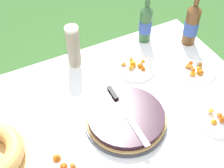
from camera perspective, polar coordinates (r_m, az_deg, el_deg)
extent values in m
cube|color=brown|center=(1.50, -3.56, -6.82)|extent=(1.64, 0.97, 0.03)
cylinder|color=brown|center=(2.30, 9.86, 1.92)|extent=(0.06, 0.06, 0.74)
cube|color=white|center=(1.49, -3.59, -6.36)|extent=(1.65, 0.98, 0.00)
cube|color=white|center=(1.84, -9.79, 3.53)|extent=(1.65, 0.01, 0.10)
cylinder|color=#38383D|center=(1.46, 2.57, -6.71)|extent=(0.38, 0.38, 0.02)
cylinder|color=tan|center=(1.45, 2.59, -6.36)|extent=(0.37, 0.37, 0.01)
cylinder|color=black|center=(1.43, 2.62, -5.90)|extent=(0.35, 0.35, 0.03)
cube|color=silver|center=(1.37, 4.53, -8.27)|extent=(0.03, 0.19, 0.00)
cube|color=black|center=(1.50, 0.11, -1.61)|extent=(0.02, 0.09, 0.01)
cylinder|color=beige|center=(1.71, -6.84, 4.68)|extent=(0.07, 0.07, 0.09)
cylinder|color=beige|center=(1.70, -6.88, 5.00)|extent=(0.07, 0.07, 0.09)
cylinder|color=beige|center=(1.70, -6.91, 5.33)|extent=(0.07, 0.07, 0.09)
cylinder|color=beige|center=(1.69, -6.95, 5.67)|extent=(0.07, 0.07, 0.09)
cylinder|color=beige|center=(1.68, -6.99, 6.00)|extent=(0.07, 0.07, 0.09)
cylinder|color=beige|center=(1.67, -7.03, 6.34)|extent=(0.07, 0.07, 0.09)
cylinder|color=beige|center=(1.66, -7.07, 6.68)|extent=(0.07, 0.07, 0.09)
cylinder|color=beige|center=(1.65, -7.11, 7.03)|extent=(0.07, 0.07, 0.09)
cylinder|color=beige|center=(1.65, -7.15, 7.38)|extent=(0.07, 0.07, 0.09)
cylinder|color=beige|center=(1.64, -7.19, 7.73)|extent=(0.07, 0.07, 0.09)
cylinder|color=beige|center=(1.63, -7.24, 8.09)|extent=(0.07, 0.07, 0.10)
cylinder|color=beige|center=(1.62, -7.28, 8.45)|extent=(0.07, 0.07, 0.09)
cylinder|color=beige|center=(1.61, -7.32, 8.81)|extent=(0.07, 0.07, 0.10)
torus|color=beige|center=(1.59, -7.48, 10.17)|extent=(0.07, 0.07, 0.01)
cylinder|color=#2D562D|center=(1.85, 6.12, 10.55)|extent=(0.07, 0.07, 0.21)
cylinder|color=#334C93|center=(1.85, 6.11, 10.44)|extent=(0.07, 0.07, 0.08)
cone|color=#2D562D|center=(1.78, 6.43, 13.69)|extent=(0.07, 0.07, 0.04)
cylinder|color=#2D562D|center=(1.76, 6.57, 15.08)|extent=(0.03, 0.03, 0.06)
cylinder|color=brown|center=(1.87, 14.25, 10.10)|extent=(0.08, 0.08, 0.22)
cylinder|color=#334C93|center=(1.88, 14.23, 9.99)|extent=(0.08, 0.08, 0.08)
cone|color=brown|center=(1.80, 15.00, 13.39)|extent=(0.08, 0.08, 0.04)
cylinder|color=white|center=(1.71, 4.17, 3.01)|extent=(0.24, 0.24, 0.01)
torus|color=white|center=(1.71, 4.19, 3.20)|extent=(0.23, 0.23, 0.01)
cone|color=orange|center=(1.70, 4.21, 3.44)|extent=(0.04, 0.04, 0.04)
cone|color=#AC500E|center=(1.70, 5.36, 3.40)|extent=(0.05, 0.05, 0.04)
cone|color=#C5740B|center=(1.69, 3.98, 3.81)|extent=(0.05, 0.05, 0.05)
cone|color=#C66311|center=(1.74, 5.82, 4.30)|extent=(0.03, 0.03, 0.03)
cone|color=#A75711|center=(1.71, 2.18, 3.84)|extent=(0.04, 0.04, 0.03)
cone|color=#B74D0D|center=(1.68, 5.79, 2.95)|extent=(0.03, 0.03, 0.02)
cone|color=#B55E0B|center=(1.74, 3.55, 4.79)|extent=(0.04, 0.04, 0.03)
cone|color=#BD7213|center=(1.68, 3.40, 3.25)|extent=(0.04, 0.05, 0.03)
cylinder|color=white|center=(1.75, 15.18, 2.30)|extent=(0.21, 0.21, 0.01)
torus|color=white|center=(1.74, 15.23, 2.49)|extent=(0.21, 0.21, 0.01)
cone|color=#A65110|center=(1.72, 15.82, 2.20)|extent=(0.04, 0.05, 0.05)
cone|color=orange|center=(1.71, 14.59, 1.96)|extent=(0.05, 0.05, 0.04)
cone|color=#D0520D|center=(1.75, 14.21, 3.89)|extent=(0.04, 0.04, 0.02)
cone|color=#CA570F|center=(1.74, 13.67, 3.41)|extent=(0.05, 0.05, 0.04)
cone|color=#C66B0F|center=(1.73, 15.78, 2.80)|extent=(0.05, 0.04, 0.04)
cone|color=#AE4E08|center=(1.73, 14.76, 2.75)|extent=(0.04, 0.04, 0.03)
cone|color=#B45E1F|center=(1.74, 14.34, 3.28)|extent=(0.04, 0.04, 0.03)
cone|color=#B56C0E|center=(1.70, 14.59, 2.08)|extent=(0.04, 0.04, 0.03)
cone|color=#B26614|center=(1.76, 15.95, 3.59)|extent=(0.05, 0.05, 0.04)
cone|color=#B65C20|center=(1.32, -7.03, -14.52)|extent=(0.04, 0.04, 0.04)
cone|color=#C87216|center=(1.33, -7.13, -14.78)|extent=(0.05, 0.05, 0.04)
cone|color=#AE5111|center=(1.35, -9.95, -13.03)|extent=(0.05, 0.05, 0.04)
cone|color=#AE470F|center=(1.32, -8.81, -14.75)|extent=(0.05, 0.04, 0.04)
cylinder|color=white|center=(1.56, 19.02, -6.13)|extent=(0.23, 0.23, 0.01)
torus|color=white|center=(1.55, 19.09, -5.95)|extent=(0.23, 0.23, 0.01)
cone|color=#B97013|center=(1.54, 17.72, -4.45)|extent=(0.05, 0.05, 0.04)
cone|color=#C84F12|center=(1.55, 19.26, -5.21)|extent=(0.04, 0.04, 0.03)
cone|color=#A54812|center=(1.53, 19.49, -5.98)|extent=(0.04, 0.04, 0.03)
cone|color=#C66E13|center=(1.52, 18.30, -6.43)|extent=(0.05, 0.05, 0.02)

